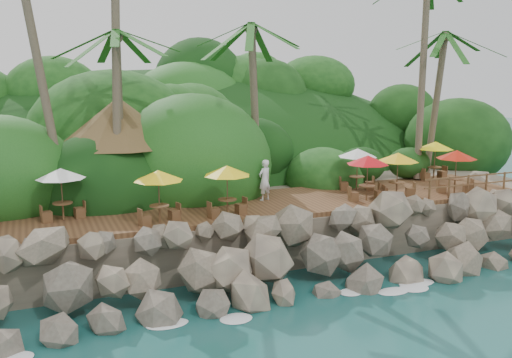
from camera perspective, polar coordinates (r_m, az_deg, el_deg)
name	(u,v)px	position (r m, az deg, el deg)	size (l,w,h in m)	color
ground	(320,304)	(20.32, 6.52, -12.47)	(140.00, 140.00, 0.00)	#19514F
land_base	(194,188)	(34.29, -6.29, -0.94)	(32.00, 25.20, 2.10)	gray
jungle_hill	(167,183)	(41.62, -9.08, -0.39)	(44.80, 28.00, 15.40)	#143811
seawall	(295,255)	(21.56, 4.03, -7.75)	(29.00, 4.00, 2.30)	gray
terrace	(256,206)	(24.78, 0.00, -2.73)	(26.00, 5.00, 0.20)	brown
jungle_foliage	(199,209)	(33.58, -5.78, -3.02)	(44.00, 16.00, 12.00)	#143811
foam_line	(316,300)	(20.55, 6.11, -12.10)	(25.20, 0.80, 0.06)	white
palapa	(119,121)	(26.40, -13.77, 5.71)	(5.65, 5.65, 4.60)	brown
dining_clusters	(255,167)	(24.07, -0.10, 1.26)	(24.70, 5.10, 2.06)	brown
railing	(495,181)	(29.02, 23.17, -0.18)	(8.30, 0.10, 1.00)	brown
waiter	(265,180)	(25.19, 0.87, -0.11)	(0.68, 0.44, 1.86)	white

